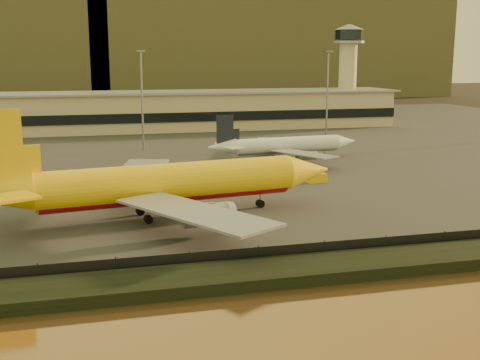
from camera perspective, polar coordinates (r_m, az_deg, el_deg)
The scene contains 12 objects.
ground at distance 83.14m, azimuth 3.23°, elevation -4.98°, with size 900.00×900.00×0.00m, color black.
embankment at distance 67.74m, azimuth 7.66°, elevation -8.31°, with size 320.00×7.00×1.40m, color black.
tarmac at distance 174.23m, azimuth -6.33°, elevation 3.65°, with size 320.00×220.00×0.20m, color #2D2D2D.
perimeter_fence at distance 71.06m, azimuth 6.46°, elevation -6.82°, with size 300.00×0.05×2.20m, color black.
terminal_building at distance 202.44m, azimuth -11.72°, elevation 6.31°, with size 202.00×25.00×12.60m.
control_tower at distance 227.48m, azimuth 10.20°, elevation 10.80°, with size 11.20×11.20×35.50m.
apron_light_masts at distance 156.19m, azimuth 0.14°, elevation 8.58°, with size 152.20×12.20×25.40m.
distant_hills at distance 416.00m, azimuth -14.34°, elevation 12.17°, with size 470.00×160.00×70.00m.
dhl_cargo_jet at distance 89.65m, azimuth -7.30°, elevation -0.41°, with size 56.19×54.53×16.79m.
white_narrowbody_jet at distance 141.78m, azimuth 4.27°, elevation 3.28°, with size 37.82×36.71×10.86m.
gse_vehicle_yellow at distance 115.97m, azimuth 7.30°, elevation 0.18°, with size 3.70×1.67×1.67m, color yellow.
gse_vehicle_white at distance 107.73m, azimuth -15.60°, elevation -1.01°, with size 3.78×1.70×1.70m, color white.
Camera 1 is at (-24.50, -75.91, 23.46)m, focal length 45.00 mm.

